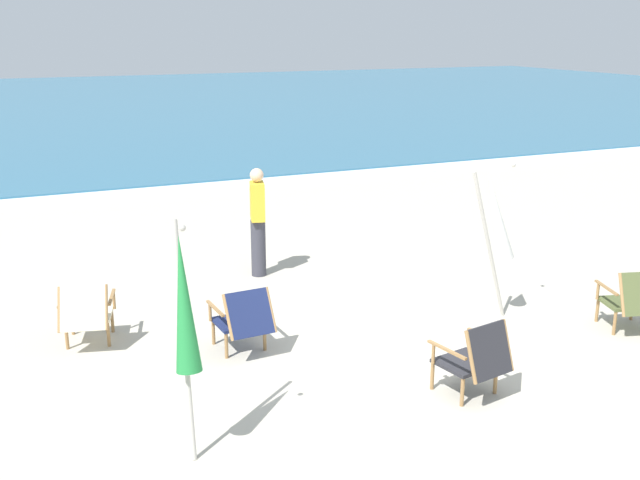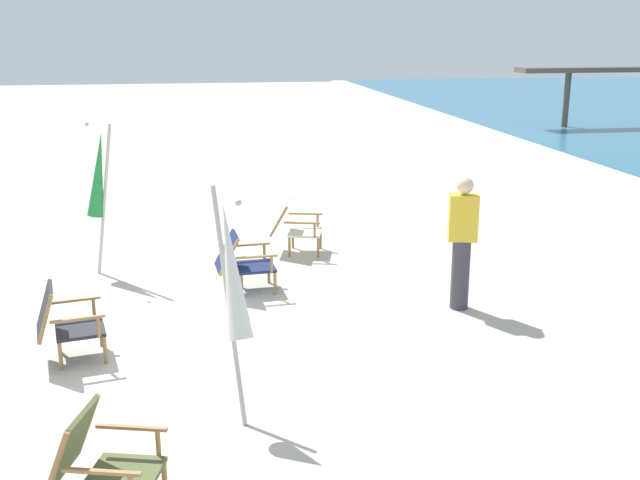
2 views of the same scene
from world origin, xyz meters
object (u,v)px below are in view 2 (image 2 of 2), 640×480
person_near_chairs (462,242)px  umbrella_furled_green (99,176)px  umbrella_furled_white (232,273)px  beach_chair_front_right (100,462)px  beach_chair_front_left (64,321)px  beach_chair_back_left (242,260)px  beach_chair_back_right (294,226)px

person_near_chairs → umbrella_furled_green: bearing=-116.0°
umbrella_furled_white → umbrella_furled_green: (-4.28, -1.53, 0.07)m
beach_chair_front_right → person_near_chairs: size_ratio=0.51×
beach_chair_front_left → person_near_chairs: person_near_chairs is taller
umbrella_furled_white → person_near_chairs: size_ratio=1.23×
umbrella_furled_green → beach_chair_front_left: bearing=-2.3°
beach_chair_back_left → umbrella_furled_white: bearing=-5.4°
beach_chair_back_right → beach_chair_back_left: bearing=-29.2°
beach_chair_front_left → umbrella_furled_green: bearing=177.7°
umbrella_furled_white → person_near_chairs: 3.60m
beach_chair_front_left → beach_chair_back_right: beach_chair_front_left is taller
beach_chair_back_left → person_near_chairs: bearing=67.4°
beach_chair_front_right → person_near_chairs: (-3.45, 3.88, 0.41)m
beach_chair_back_left → umbrella_furled_white: umbrella_furled_white is taller
beach_chair_back_left → beach_chair_front_right: bearing=-16.2°
beach_chair_front_left → beach_chair_back_right: size_ratio=0.94×
beach_chair_front_left → umbrella_furled_white: (1.40, 1.65, 0.88)m
umbrella_furled_green → person_near_chairs: size_ratio=1.29×
beach_chair_front_right → umbrella_furled_green: size_ratio=0.39×
beach_chair_front_left → beach_chair_front_right: (2.72, 0.63, -0.00)m
person_near_chairs → umbrella_furled_white: bearing=-53.3°
person_near_chairs → beach_chair_front_right: bearing=-48.3°
beach_chair_front_left → beach_chair_back_left: beach_chair_front_left is taller
beach_chair_back_right → umbrella_furled_green: umbrella_furled_green is taller
beach_chair_front_right → beach_chair_back_right: size_ratio=0.94×
beach_chair_front_right → person_near_chairs: person_near_chairs is taller
umbrella_furled_green → person_near_chairs: 4.92m
beach_chair_front_left → person_near_chairs: size_ratio=0.50×
beach_chair_back_left → umbrella_furled_green: size_ratio=0.37×
beach_chair_front_right → umbrella_furled_white: 1.88m
beach_chair_back_left → umbrella_furled_white: 3.33m
beach_chair_back_right → umbrella_furled_green: size_ratio=0.41×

